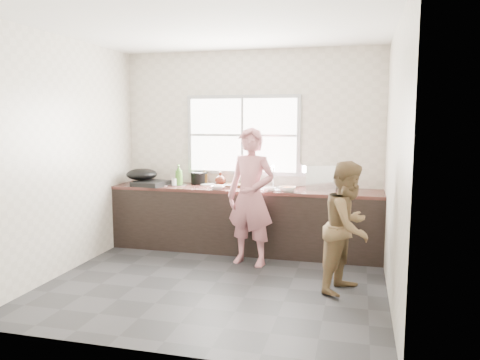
% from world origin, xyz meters
% --- Properties ---
extents(floor, '(3.60, 3.20, 0.01)m').
position_xyz_m(floor, '(0.00, 0.00, -0.01)').
color(floor, '#262629').
rests_on(floor, ground).
extents(ceiling, '(3.60, 3.20, 0.01)m').
position_xyz_m(ceiling, '(0.00, 0.00, 2.71)').
color(ceiling, silver).
rests_on(ceiling, wall_back).
extents(wall_back, '(3.60, 0.01, 2.70)m').
position_xyz_m(wall_back, '(0.00, 1.60, 1.35)').
color(wall_back, beige).
rests_on(wall_back, ground).
extents(wall_left, '(0.01, 3.20, 2.70)m').
position_xyz_m(wall_left, '(-1.80, 0.00, 1.35)').
color(wall_left, silver).
rests_on(wall_left, ground).
extents(wall_right, '(0.01, 3.20, 2.70)m').
position_xyz_m(wall_right, '(1.80, 0.00, 1.35)').
color(wall_right, beige).
rests_on(wall_right, ground).
extents(wall_front, '(3.60, 0.01, 2.70)m').
position_xyz_m(wall_front, '(0.00, -1.60, 1.35)').
color(wall_front, silver).
rests_on(wall_front, ground).
extents(cabinet, '(3.60, 0.62, 0.82)m').
position_xyz_m(cabinet, '(0.00, 1.29, 0.41)').
color(cabinet, black).
rests_on(cabinet, floor).
extents(countertop, '(3.60, 0.64, 0.04)m').
position_xyz_m(countertop, '(0.00, 1.29, 0.84)').
color(countertop, '#3A1D18').
rests_on(countertop, cabinet).
extents(sink, '(0.55, 0.45, 0.02)m').
position_xyz_m(sink, '(0.35, 1.29, 0.86)').
color(sink, silver).
rests_on(sink, countertop).
extents(faucet, '(0.02, 0.02, 0.30)m').
position_xyz_m(faucet, '(0.35, 1.49, 1.01)').
color(faucet, silver).
rests_on(faucet, countertop).
extents(window_frame, '(1.60, 0.05, 1.10)m').
position_xyz_m(window_frame, '(-0.10, 1.59, 1.55)').
color(window_frame, '#9EA0A5').
rests_on(window_frame, wall_back).
extents(window_glazing, '(1.50, 0.01, 1.00)m').
position_xyz_m(window_glazing, '(-0.10, 1.57, 1.55)').
color(window_glazing, white).
rests_on(window_glazing, window_frame).
extents(woman, '(0.64, 0.50, 1.56)m').
position_xyz_m(woman, '(0.21, 0.74, 0.78)').
color(woman, '#C7777F').
rests_on(woman, floor).
extents(person_side, '(0.73, 0.81, 1.35)m').
position_xyz_m(person_side, '(1.39, 0.10, 0.68)').
color(person_side, brown).
rests_on(person_side, floor).
extents(cutting_board, '(0.41, 0.41, 0.04)m').
position_xyz_m(cutting_board, '(-0.11, 1.44, 0.88)').
color(cutting_board, '#322113').
rests_on(cutting_board, countertop).
extents(cleaver, '(0.24, 0.19, 0.01)m').
position_xyz_m(cleaver, '(-0.28, 1.17, 0.90)').
color(cleaver, '#B8B9BF').
rests_on(cleaver, cutting_board).
extents(bowl_mince, '(0.21, 0.21, 0.05)m').
position_xyz_m(bowl_mince, '(-0.31, 1.08, 0.88)').
color(bowl_mince, white).
rests_on(bowl_mince, countertop).
extents(bowl_crabs, '(0.21, 0.21, 0.06)m').
position_xyz_m(bowl_crabs, '(0.61, 1.08, 0.89)').
color(bowl_crabs, white).
rests_on(bowl_crabs, countertop).
extents(bowl_held, '(0.21, 0.21, 0.06)m').
position_xyz_m(bowl_held, '(0.38, 1.08, 0.89)').
color(bowl_held, white).
rests_on(bowl_held, countertop).
extents(black_pot, '(0.25, 0.25, 0.17)m').
position_xyz_m(black_pot, '(-0.71, 1.50, 0.94)').
color(black_pot, black).
rests_on(black_pot, countertop).
extents(plate_food, '(0.24, 0.24, 0.02)m').
position_xyz_m(plate_food, '(-0.56, 1.43, 0.87)').
color(plate_food, silver).
rests_on(plate_food, countertop).
extents(bottle_green, '(0.11, 0.11, 0.29)m').
position_xyz_m(bottle_green, '(-0.94, 1.30, 1.00)').
color(bottle_green, '#407727').
rests_on(bottle_green, countertop).
extents(bottle_brown_tall, '(0.11, 0.11, 0.20)m').
position_xyz_m(bottle_brown_tall, '(-0.64, 1.49, 0.96)').
color(bottle_brown_tall, '#3E2B0F').
rests_on(bottle_brown_tall, countertop).
extents(bottle_brown_short, '(0.15, 0.15, 0.18)m').
position_xyz_m(bottle_brown_short, '(-0.38, 1.42, 0.95)').
color(bottle_brown_short, '#3D180F').
rests_on(bottle_brown_short, countertop).
extents(glass_jar, '(0.08, 0.08, 0.10)m').
position_xyz_m(glass_jar, '(-0.99, 1.25, 0.91)').
color(glass_jar, silver).
rests_on(glass_jar, countertop).
extents(burner, '(0.48, 0.48, 0.06)m').
position_xyz_m(burner, '(-1.30, 1.18, 0.89)').
color(burner, black).
rests_on(burner, countertop).
extents(wok, '(0.48, 0.48, 0.16)m').
position_xyz_m(wok, '(-1.48, 1.25, 1.00)').
color(wok, black).
rests_on(wok, burner).
extents(dish_rack, '(0.49, 0.43, 0.31)m').
position_xyz_m(dish_rack, '(0.94, 1.52, 1.01)').
color(dish_rack, white).
rests_on(dish_rack, countertop).
extents(pot_lid_left, '(0.29, 0.29, 0.01)m').
position_xyz_m(pot_lid_left, '(-1.19, 1.24, 0.87)').
color(pot_lid_left, silver).
rests_on(pot_lid_left, countertop).
extents(pot_lid_right, '(0.24, 0.24, 0.01)m').
position_xyz_m(pot_lid_right, '(-0.93, 1.29, 0.87)').
color(pot_lid_right, silver).
rests_on(pot_lid_right, countertop).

